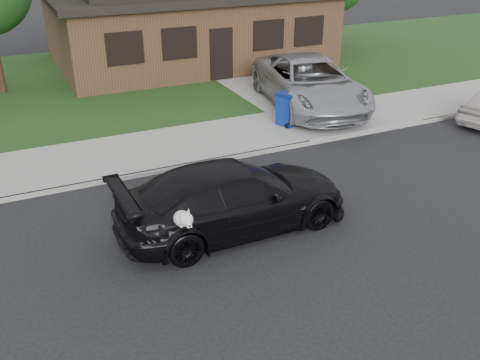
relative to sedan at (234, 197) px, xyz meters
name	(u,v)px	position (x,y,z in m)	size (l,w,h in m)	color
ground	(250,224)	(0.40, -0.02, -0.77)	(120.00, 120.00, 0.00)	black
sidewalk	(178,146)	(0.40, 4.98, -0.71)	(60.00, 3.00, 0.12)	gray
curb	(196,164)	(0.40, 3.48, -0.71)	(60.00, 0.12, 0.12)	gray
lawn	(117,81)	(0.40, 12.98, -0.70)	(60.00, 13.00, 0.13)	#193814
driveway	(274,82)	(6.40, 9.98, -0.70)	(4.50, 13.00, 0.14)	gray
sedan	(234,197)	(0.00, 0.00, 0.00)	(5.33, 2.52, 1.53)	black
minivan	(310,83)	(5.89, 6.40, 0.24)	(2.87, 6.23, 1.73)	#A6A8AD
recycling_bin	(289,108)	(4.27, 5.06, -0.09)	(0.87, 0.87, 1.10)	navy
house	(187,17)	(4.40, 14.97, 1.37)	(12.60, 8.60, 4.65)	#422B1C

